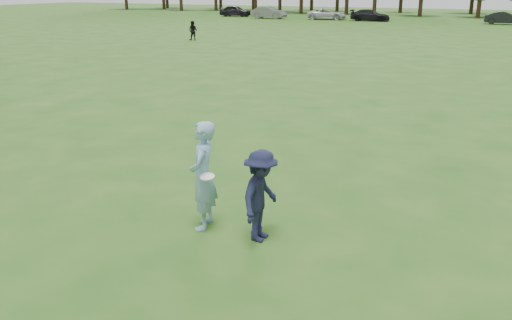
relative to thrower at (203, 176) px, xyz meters
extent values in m
plane|color=#224D15|center=(0.35, 0.52, -1.01)|extent=(200.00, 200.00, 0.00)
imported|color=#81AAC7|center=(0.00, 0.00, 0.00)|extent=(0.68, 0.85, 2.02)
imported|color=#171A34|center=(1.16, 0.00, -0.19)|extent=(0.62, 1.07, 1.65)
imported|color=black|center=(-19.17, 29.94, -0.24)|extent=(0.84, 0.70, 1.53)
imported|color=black|center=(-32.24, 61.61, -0.26)|extent=(4.50, 1.99, 1.51)
imported|color=slate|center=(-25.97, 59.29, -0.25)|extent=(4.65, 1.67, 1.53)
imported|color=silver|center=(-18.28, 60.46, -0.32)|extent=(5.23, 2.93, 1.38)
imported|color=black|center=(-12.61, 60.03, -0.32)|extent=(4.92, 2.30, 1.39)
imported|color=black|center=(2.52, 60.79, -0.33)|extent=(4.20, 1.59, 1.37)
cylinder|color=white|center=(0.20, -0.18, 0.07)|extent=(0.28, 0.28, 0.08)
cylinder|color=#332114|center=(-31.94, 76.55, 0.91)|extent=(0.56, 0.56, 3.83)
cylinder|color=#332114|center=(-27.04, 73.58, 0.62)|extent=(0.56, 0.56, 3.25)
cylinder|color=#332114|center=(-19.88, 73.99, 0.84)|extent=(0.56, 0.56, 3.71)
cylinder|color=#332114|center=(-15.55, 73.61, 0.72)|extent=(0.56, 0.56, 3.46)
cylinder|color=#332114|center=(-8.97, 73.47, 0.56)|extent=(0.56, 0.56, 3.14)
cylinder|color=#332114|center=(-1.26, 73.21, 0.50)|extent=(0.56, 0.56, 3.01)
cylinder|color=#332114|center=(-57.91, 81.93, 0.48)|extent=(0.56, 0.56, 2.97)
cylinder|color=#332114|center=(-46.75, 83.05, 0.35)|extent=(0.56, 0.56, 2.73)
cylinder|color=#332114|center=(-39.20, 81.45, 0.62)|extent=(0.56, 0.56, 3.25)
cylinder|color=#332114|center=(-23.89, 81.91, 0.79)|extent=(0.56, 0.56, 3.61)
cylinder|color=#332114|center=(-13.59, 82.44, 0.64)|extent=(0.56, 0.56, 3.29)
cylinder|color=#332114|center=(-3.14, 83.91, 0.63)|extent=(0.56, 0.56, 3.28)
camera|label=1|loc=(4.91, -7.87, 3.30)|focal=38.00mm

